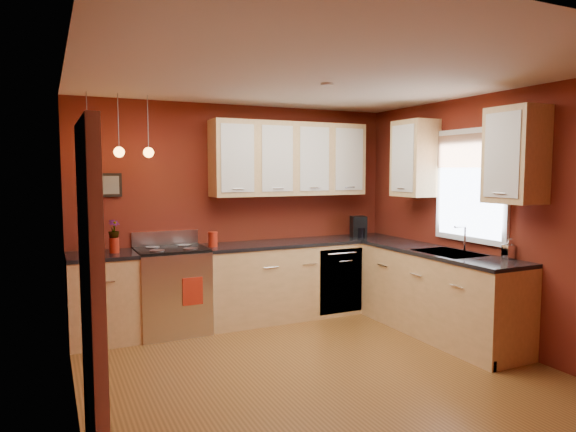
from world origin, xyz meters
name	(u,v)px	position (x,y,z in m)	size (l,w,h in m)	color
floor	(322,376)	(0.00, 0.00, 0.00)	(4.20, 4.20, 0.00)	brown
ceiling	(324,76)	(0.00, 0.00, 2.60)	(4.00, 4.20, 0.02)	beige
wall_back	(240,212)	(0.00, 2.10, 1.30)	(4.00, 0.02, 2.60)	maroon
wall_front	(531,274)	(0.00, -2.10, 1.30)	(4.00, 0.02, 2.60)	maroon
wall_left	(72,244)	(-2.00, 0.00, 1.30)	(0.02, 4.20, 2.60)	maroon
wall_right	(493,220)	(2.00, 0.00, 1.30)	(0.02, 4.20, 2.60)	maroon
base_cabinets_back_left	(103,300)	(-1.65, 1.80, 0.45)	(0.70, 0.60, 0.90)	#E8BB7C
base_cabinets_back_right	(304,279)	(0.73, 1.80, 0.45)	(2.54, 0.60, 0.90)	#E8BB7C
base_cabinets_right	(438,295)	(1.70, 0.45, 0.45)	(0.60, 2.10, 0.90)	#E8BB7C
counter_back_left	(102,256)	(-1.65, 1.80, 0.92)	(0.70, 0.62, 0.04)	black
counter_back_right	(304,242)	(0.73, 1.80, 0.92)	(2.54, 0.62, 0.04)	black
counter_right	(439,252)	(1.70, 0.45, 0.92)	(0.62, 2.10, 0.04)	black
gas_range	(172,290)	(-0.92, 1.80, 0.48)	(0.76, 0.64, 1.11)	silver
dishwasher_front	(341,281)	(1.10, 1.51, 0.45)	(0.60, 0.02, 0.80)	silver
sink	(449,255)	(1.70, 0.30, 0.92)	(0.50, 0.70, 0.33)	gray
window	(471,182)	(1.97, 0.30, 1.69)	(0.06, 1.02, 1.22)	white
door_left_wall	(93,330)	(-1.97, -1.20, 1.03)	(0.12, 0.82, 2.05)	white
upper_cabinets_back	(290,159)	(0.60, 1.93, 1.95)	(2.00, 0.35, 0.90)	#E8BB7C
upper_cabinets_right	(459,157)	(1.82, 0.32, 1.95)	(0.35, 1.95, 0.90)	#E8BB7C
wall_picture	(107,185)	(-1.55, 2.08, 1.65)	(0.32, 0.03, 0.26)	black
pendant_lights	(119,151)	(-1.45, 1.75, 2.01)	(0.71, 0.11, 0.66)	gray
red_canister	(213,239)	(-0.45, 1.77, 1.03)	(0.11, 0.11, 0.17)	#B12513
red_vase	(114,245)	(-1.52, 1.80, 1.02)	(0.10, 0.10, 0.16)	#B12513
flowers	(114,230)	(-1.52, 1.80, 1.19)	(0.12, 0.12, 0.21)	#B12513
coffee_maker	(359,227)	(1.54, 1.79, 1.07)	(0.22, 0.22, 0.27)	black
soap_pump	(509,248)	(1.95, -0.25, 1.04)	(0.09, 0.10, 0.21)	silver
dish_towel	(193,291)	(-0.77, 1.47, 0.52)	(0.22, 0.01, 0.30)	#B12513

